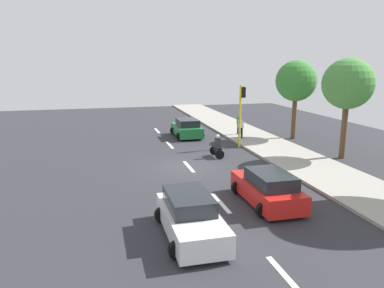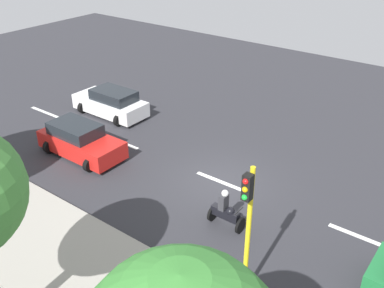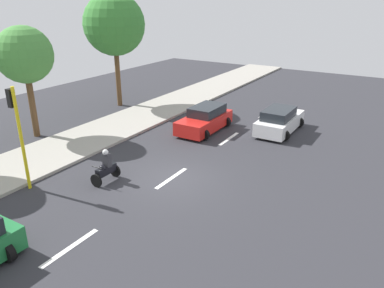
% 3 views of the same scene
% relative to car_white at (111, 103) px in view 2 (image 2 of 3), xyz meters
% --- Properties ---
extents(ground_plane, '(40.00, 60.00, 0.10)m').
position_rel_car_white_xyz_m(ground_plane, '(2.07, 8.70, -0.76)').
color(ground_plane, '#2D2D33').
extents(sidewalk, '(4.00, 60.00, 0.15)m').
position_rel_car_white_xyz_m(sidewalk, '(9.07, 8.70, -0.64)').
color(sidewalk, '#9E998E').
rests_on(sidewalk, ground).
extents(lane_stripe_far_north, '(0.20, 2.40, 0.01)m').
position_rel_car_white_xyz_m(lane_stripe_far_north, '(2.07, -3.30, -0.71)').
color(lane_stripe_far_north, white).
rests_on(lane_stripe_far_north, ground).
extents(lane_stripe_north, '(0.20, 2.40, 0.01)m').
position_rel_car_white_xyz_m(lane_stripe_north, '(2.07, 2.70, -0.71)').
color(lane_stripe_north, white).
rests_on(lane_stripe_north, ground).
extents(lane_stripe_mid, '(0.20, 2.40, 0.01)m').
position_rel_car_white_xyz_m(lane_stripe_mid, '(2.07, 8.70, -0.71)').
color(lane_stripe_mid, white).
rests_on(lane_stripe_mid, ground).
extents(lane_stripe_south, '(0.20, 2.40, 0.01)m').
position_rel_car_white_xyz_m(lane_stripe_south, '(2.07, 14.70, -0.71)').
color(lane_stripe_south, white).
rests_on(lane_stripe_south, ground).
extents(car_white, '(2.20, 4.32, 1.52)m').
position_rel_car_white_xyz_m(car_white, '(0.00, 0.00, 0.00)').
color(car_white, white).
rests_on(car_white, ground).
extents(car_red, '(2.23, 4.26, 1.52)m').
position_rel_car_white_xyz_m(car_red, '(4.02, 2.13, -0.00)').
color(car_red, red).
rests_on(car_red, ground).
extents(motorcycle, '(0.60, 1.30, 1.53)m').
position_rel_car_white_xyz_m(motorcycle, '(4.41, 10.47, -0.07)').
color(motorcycle, black).
rests_on(motorcycle, ground).
extents(traffic_light_corner, '(0.49, 0.24, 4.50)m').
position_rel_car_white_xyz_m(traffic_light_corner, '(6.92, 12.69, 2.22)').
color(traffic_light_corner, yellow).
rests_on(traffic_light_corner, ground).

